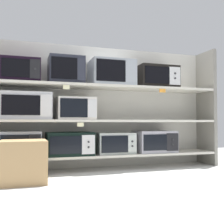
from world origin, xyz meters
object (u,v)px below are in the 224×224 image
microwave_3 (154,141)px  microwave_7 (66,71)px  microwave_5 (75,109)px  shipping_carton (24,161)px  microwave_1 (70,144)px  microwave_8 (111,74)px  microwave_4 (26,106)px  microwave_6 (21,71)px  microwave_0 (21,144)px  microwave_2 (115,143)px  microwave_9 (157,77)px

microwave_3 → microwave_7: (-1.19, -0.00, 0.89)m
microwave_5 → shipping_carton: bearing=-140.1°
microwave_5 → shipping_carton: size_ratio=1.04×
microwave_1 → microwave_8: size_ratio=1.01×
microwave_4 → microwave_6: size_ratio=1.31×
microwave_0 → microwave_3: microwave_0 is taller
microwave_7 → microwave_6: bearing=180.0°
microwave_4 → microwave_2: bearing=-0.0°
microwave_3 → microwave_8: size_ratio=0.95×
microwave_6 → microwave_3: bearing=0.0°
microwave_1 → microwave_2: (0.58, -0.00, -0.01)m
microwave_2 → microwave_8: (-0.04, -0.00, 0.90)m
microwave_6 → microwave_9: microwave_9 is taller
microwave_5 → shipping_carton: (-0.61, -0.51, -0.55)m
microwave_1 → microwave_6: size_ratio=1.27×
microwave_4 → microwave_8: (1.05, -0.00, 0.44)m
microwave_1 → microwave_8: 1.04m
microwave_6 → microwave_8: microwave_8 is taller
microwave_7 → shipping_carton: (-0.49, -0.51, -1.02)m
microwave_5 → microwave_6: size_ratio=1.05×
microwave_2 → shipping_carton: bearing=-155.6°
microwave_0 → microwave_4: (0.06, 0.00, 0.44)m
microwave_2 → microwave_4: (-1.09, 0.00, 0.46)m
microwave_4 → microwave_6: (-0.07, -0.00, 0.41)m
microwave_8 → shipping_carton: size_ratio=1.26×
microwave_5 → microwave_8: size_ratio=0.83×
microwave_0 → microwave_2: (1.15, -0.00, -0.02)m
microwave_7 → microwave_1: bearing=0.2°
microwave_1 → microwave_5: 0.43m
microwave_3 → microwave_5: 1.16m
microwave_2 → microwave_9: microwave_9 is taller
microwave_9 → microwave_7: bearing=-180.0°
microwave_5 → microwave_8: microwave_8 is taller
microwave_5 → microwave_6: 0.78m
microwave_1 → microwave_7: (-0.05, -0.00, 0.89)m
microwave_9 → microwave_5: bearing=-180.0°
microwave_1 → microwave_3: bearing=0.0°
microwave_0 → microwave_1: 0.57m
microwave_0 → microwave_6: (-0.01, 0.00, 0.85)m
microwave_0 → microwave_5: bearing=-0.0°
microwave_0 → microwave_8: 1.41m
microwave_7 → shipping_carton: 1.24m
microwave_2 → microwave_3: size_ratio=0.92×
microwave_7 → microwave_5: bearing=-0.1°
microwave_3 → microwave_4: microwave_4 is taller
microwave_9 → shipping_carton: 2.05m
microwave_5 → microwave_8: bearing=0.0°
microwave_2 → microwave_5: microwave_5 is taller
microwave_7 → microwave_2: bearing=-0.0°
microwave_8 → microwave_7: bearing=180.0°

